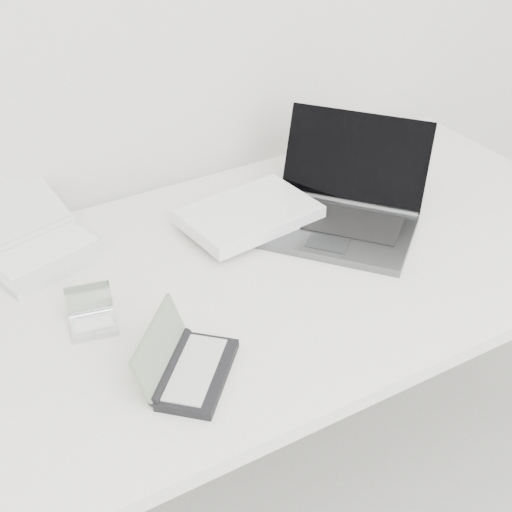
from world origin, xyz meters
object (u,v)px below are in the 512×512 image
desk (259,284)px  netbook_open_white (36,244)px  palmtop_charcoal (187,367)px  laptop_large (300,212)px

desk → netbook_open_white: netbook_open_white is taller
netbook_open_white → palmtop_charcoal: (0.11, -0.49, 0.00)m
desk → palmtop_charcoal: size_ratio=7.33×
laptop_large → netbook_open_white: 0.57m
desk → palmtop_charcoal: bearing=-141.1°
laptop_large → netbook_open_white: bearing=-149.1°
desk → palmtop_charcoal: 0.34m
laptop_large → palmtop_charcoal: bearing=-93.8°
laptop_large → palmtop_charcoal: (-0.42, -0.30, -0.01)m
desk → laptop_large: (0.16, 0.09, 0.08)m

